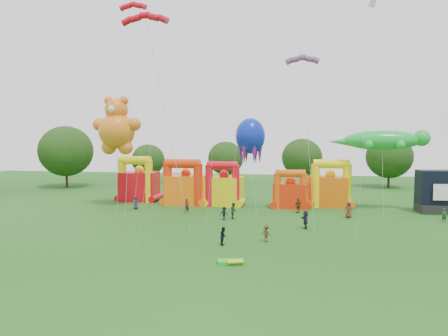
% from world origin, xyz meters
% --- Properties ---
extents(ground, '(160.00, 160.00, 0.00)m').
position_xyz_m(ground, '(0.00, 0.00, 0.00)').
color(ground, '#1B4B15').
rests_on(ground, ground).
extents(tree_ring, '(123.94, 126.05, 12.07)m').
position_xyz_m(tree_ring, '(-1.18, 0.62, 6.26)').
color(tree_ring, '#352314').
rests_on(tree_ring, ground).
extents(bouncy_castle_0, '(5.69, 4.69, 6.88)m').
position_xyz_m(bouncy_castle_0, '(-16.83, 29.46, 2.61)').
color(bouncy_castle_0, red).
rests_on(bouncy_castle_0, ground).
extents(bouncy_castle_1, '(6.36, 5.40, 6.62)m').
position_xyz_m(bouncy_castle_1, '(-8.90, 27.57, 2.50)').
color(bouncy_castle_1, orange).
rests_on(bouncy_castle_1, ground).
extents(bouncy_castle_2, '(5.41, 4.62, 6.35)m').
position_xyz_m(bouncy_castle_2, '(-3.18, 27.29, 2.42)').
color(bouncy_castle_2, yellow).
rests_on(bouncy_castle_2, ground).
extents(bouncy_castle_3, '(4.70, 3.88, 5.33)m').
position_xyz_m(bouncy_castle_3, '(6.14, 27.16, 2.05)').
color(bouncy_castle_3, red).
rests_on(bouncy_castle_3, ground).
extents(bouncy_castle_4, '(6.24, 5.45, 6.66)m').
position_xyz_m(bouncy_castle_4, '(11.62, 29.30, 2.52)').
color(bouncy_castle_4, orange).
rests_on(bouncy_castle_4, ground).
extents(teddy_bear_kite, '(6.90, 6.18, 15.36)m').
position_xyz_m(teddy_bear_kite, '(-17.18, 22.93, 9.36)').
color(teddy_bear_kite, orange).
rests_on(teddy_bear_kite, ground).
extents(gecko_kite, '(12.79, 6.45, 10.71)m').
position_xyz_m(gecko_kite, '(17.90, 26.84, 8.29)').
color(gecko_kite, green).
rests_on(gecko_kite, ground).
extents(octopus_kite, '(4.45, 11.56, 12.67)m').
position_xyz_m(octopus_kite, '(0.55, 29.26, 6.29)').
color(octopus_kite, '#0B23AD').
rests_on(octopus_kite, ground).
extents(parafoil_kites, '(25.58, 12.02, 27.93)m').
position_xyz_m(parafoil_kites, '(-4.77, 15.85, 11.77)').
color(parafoil_kites, red).
rests_on(parafoil_kites, ground).
extents(diamond_kites, '(25.97, 16.26, 39.63)m').
position_xyz_m(diamond_kites, '(-1.38, 15.11, 16.46)').
color(diamond_kites, '#EF0B49').
rests_on(diamond_kites, ground).
extents(folded_kite_bundle, '(2.21, 1.54, 0.31)m').
position_xyz_m(folded_kite_bundle, '(2.15, 1.13, 0.14)').
color(folded_kite_bundle, green).
rests_on(folded_kite_bundle, ground).
extents(spectator_0, '(0.91, 0.64, 1.75)m').
position_xyz_m(spectator_0, '(-14.34, 22.18, 0.87)').
color(spectator_0, '#23243A').
rests_on(spectator_0, ground).
extents(spectator_1, '(0.80, 0.79, 1.86)m').
position_xyz_m(spectator_1, '(-6.71, 20.50, 0.93)').
color(spectator_1, '#531718').
rests_on(spectator_1, ground).
extents(spectator_2, '(0.91, 1.07, 1.92)m').
position_xyz_m(spectator_2, '(-0.30, 18.09, 0.96)').
color(spectator_2, '#1A4124').
rests_on(spectator_2, ground).
extents(spectator_3, '(1.11, 0.78, 1.56)m').
position_xyz_m(spectator_3, '(-1.28, 17.15, 0.78)').
color(spectator_3, black).
rests_on(spectator_3, ground).
extents(spectator_4, '(1.14, 1.08, 1.89)m').
position_xyz_m(spectator_4, '(7.22, 23.28, 0.95)').
color(spectator_4, '#43301A').
rests_on(spectator_4, ground).
extents(spectator_5, '(0.97, 1.87, 1.92)m').
position_xyz_m(spectator_5, '(7.92, 14.17, 0.96)').
color(spectator_5, '#212036').
rests_on(spectator_5, ground).
extents(spectator_6, '(1.08, 0.84, 1.94)m').
position_xyz_m(spectator_6, '(13.12, 21.00, 0.97)').
color(spectator_6, '#5C271A').
rests_on(spectator_6, ground).
extents(spectator_7, '(0.67, 0.53, 1.59)m').
position_xyz_m(spectator_7, '(23.47, 20.41, 0.79)').
color(spectator_7, '#1B4426').
rests_on(spectator_7, ground).
extents(spectator_8, '(0.62, 0.79, 1.62)m').
position_xyz_m(spectator_8, '(0.65, 6.22, 0.81)').
color(spectator_8, black).
rests_on(spectator_8, ground).
extents(spectator_9, '(1.18, 1.01, 1.59)m').
position_xyz_m(spectator_9, '(4.30, 7.97, 0.80)').
color(spectator_9, '#3F3219').
rests_on(spectator_9, ground).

